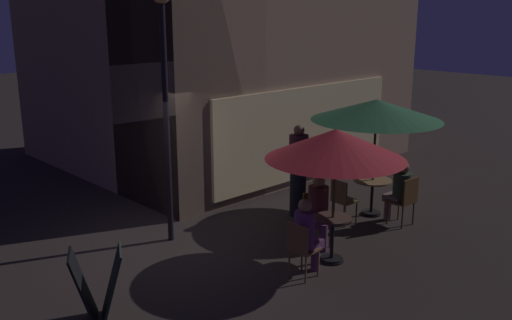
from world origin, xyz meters
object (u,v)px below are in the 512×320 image
street_lamp_near_corner (164,68)px  cafe_chair_2 (342,198)px  patio_umbrella_1 (377,110)px  cafe_chair_0 (316,213)px  patron_standing_3 (298,171)px  menu_sandwich_board (98,286)px  patron_seated_0 (319,207)px  cafe_chair_1 (301,245)px  patron_seated_1 (307,233)px  cafe_chair_3 (406,197)px  patron_seated_2 (400,188)px  cafe_table_1 (372,189)px  cafe_table_0 (332,232)px  patio_umbrella_0 (336,145)px

street_lamp_near_corner → cafe_chair_2: (2.82, -1.62, -2.52)m
patio_umbrella_1 → cafe_chair_0: (-1.90, -0.16, -1.57)m
patron_standing_3 → menu_sandwich_board: bearing=-153.8°
patron_seated_0 → cafe_chair_1: bearing=-31.9°
patron_seated_0 → patron_seated_1: 1.19m
patron_seated_1 → patio_umbrella_1: bearing=12.2°
patio_umbrella_1 → cafe_chair_3: size_ratio=2.65×
cafe_chair_0 → cafe_chair_2: (1.05, 0.25, -0.02)m
cafe_chair_2 → patron_seated_2: patron_seated_2 is taller
cafe_chair_1 → cafe_chair_3: 3.08m
cafe_table_1 → patio_umbrella_1: 1.58m
street_lamp_near_corner → patio_umbrella_1: size_ratio=1.74×
cafe_chair_0 → patron_seated_1: size_ratio=0.71×
cafe_chair_2 → patron_seated_0: patron_seated_0 is taller
cafe_chair_0 → patron_standing_3: size_ratio=0.49×
street_lamp_near_corner → patron_seated_2: size_ratio=3.56×
cafe_chair_1 → patron_seated_0: (1.16, 0.63, 0.17)m
cafe_chair_1 → patron_seated_0: 1.33m
cafe_chair_2 → cafe_chair_0: bearing=-160.8°
cafe_chair_0 → patio_umbrella_1: bearing=124.6°
cafe_chair_0 → cafe_chair_3: (1.85, -0.63, 0.02)m
cafe_table_0 → patio_umbrella_0: patio_umbrella_0 is taller
cafe_table_0 → patron_standing_3: 2.23m
patio_umbrella_1 → cafe_chair_3: bearing=-94.0°
cafe_chair_1 → patron_seated_2: patron_seated_2 is taller
menu_sandwich_board → cafe_chair_0: bearing=25.7°
cafe_chair_1 → cafe_chair_2: (2.28, 0.99, -0.01)m
cafe_table_0 → cafe_chair_3: 2.24m
menu_sandwich_board → patron_seated_2: patron_seated_2 is taller
street_lamp_near_corner → patron_seated_0: bearing=-49.4°
cafe_table_0 → cafe_chair_2: size_ratio=0.87×
cafe_table_0 → patron_seated_1: bearing=-175.5°
menu_sandwich_board → cafe_chair_2: bearing=29.2°
cafe_chair_3 → patron_seated_1: bearing=96.0°
street_lamp_near_corner → patio_umbrella_1: 4.16m
patron_seated_1 → cafe_chair_0: bearing=29.5°
cafe_chair_0 → patron_seated_2: size_ratio=0.72×
cafe_chair_2 → cafe_chair_3: 1.19m
cafe_table_0 → patio_umbrella_0: size_ratio=0.34×
cafe_chair_1 → cafe_chair_2: size_ratio=1.03×
cafe_table_1 → cafe_chair_1: (-3.13, -0.91, 0.01)m
cafe_chair_1 → patron_seated_0: patron_seated_0 is taller
patron_seated_1 → menu_sandwich_board: bearing=157.3°
patio_umbrella_1 → patio_umbrella_0: bearing=-159.8°
menu_sandwich_board → patio_umbrella_1: size_ratio=0.39×
menu_sandwich_board → patron_standing_3: bearing=39.7°
street_lamp_near_corner → patio_umbrella_1: street_lamp_near_corner is taller
patio_umbrella_0 → patron_standing_3: size_ratio=1.20×
patron_seated_2 → cafe_chair_1: bearing=98.8°
street_lamp_near_corner → menu_sandwich_board: (-2.30, -1.62, -2.55)m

